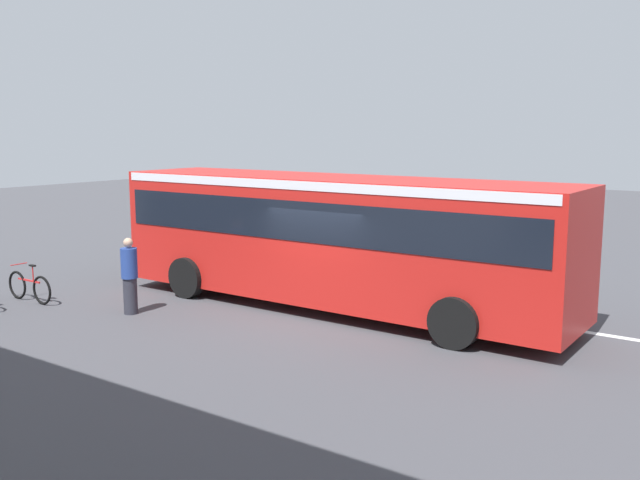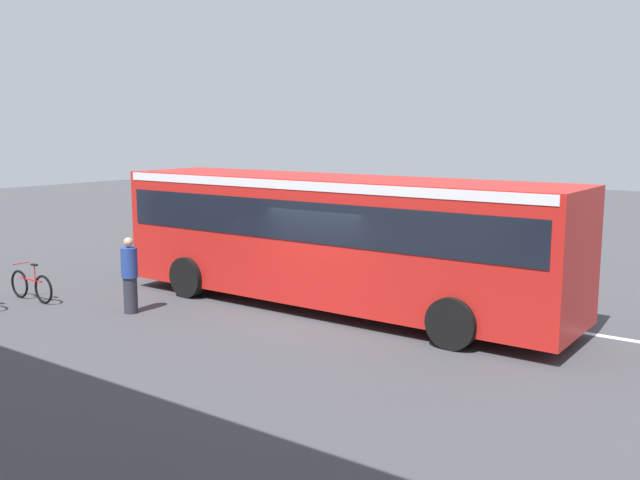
{
  "view_description": "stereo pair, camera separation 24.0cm",
  "coord_description": "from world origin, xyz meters",
  "px_view_note": "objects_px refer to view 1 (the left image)",
  "views": [
    {
      "loc": [
        -8.82,
        12.82,
        4.24
      ],
      "look_at": [
        0.82,
        -0.91,
        1.6
      ],
      "focal_mm": 39.32,
      "sensor_mm": 36.0,
      "label": 1
    },
    {
      "loc": [
        -9.02,
        12.68,
        4.24
      ],
      "look_at": [
        0.82,
        -0.91,
        1.6
      ],
      "focal_mm": 39.32,
      "sensor_mm": 36.0,
      "label": 2
    }
  ],
  "objects_px": {
    "city_bus": "(334,231)",
    "pedestrian": "(130,276)",
    "bicycle_red": "(29,287)",
    "traffic_sign": "(567,232)"
  },
  "relations": [
    {
      "from": "city_bus",
      "to": "pedestrian",
      "type": "bearing_deg",
      "value": 41.43
    },
    {
      "from": "bicycle_red",
      "to": "pedestrian",
      "type": "height_order",
      "value": "pedestrian"
    },
    {
      "from": "pedestrian",
      "to": "city_bus",
      "type": "bearing_deg",
      "value": -138.57
    },
    {
      "from": "bicycle_red",
      "to": "pedestrian",
      "type": "distance_m",
      "value": 3.09
    },
    {
      "from": "bicycle_red",
      "to": "traffic_sign",
      "type": "height_order",
      "value": "traffic_sign"
    },
    {
      "from": "pedestrian",
      "to": "bicycle_red",
      "type": "bearing_deg",
      "value": 13.0
    },
    {
      "from": "city_bus",
      "to": "pedestrian",
      "type": "xyz_separation_m",
      "value": [
        3.59,
        3.17,
        -1.0
      ]
    },
    {
      "from": "traffic_sign",
      "to": "bicycle_red",
      "type": "bearing_deg",
      "value": 31.01
    },
    {
      "from": "pedestrian",
      "to": "traffic_sign",
      "type": "height_order",
      "value": "traffic_sign"
    },
    {
      "from": "city_bus",
      "to": "bicycle_red",
      "type": "relative_size",
      "value": 6.52
    }
  ]
}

